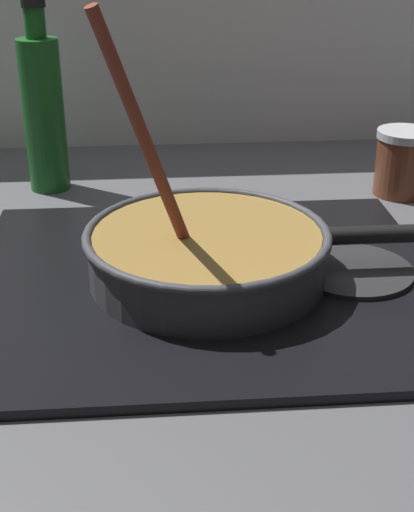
{
  "coord_description": "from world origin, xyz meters",
  "views": [
    {
      "loc": [
        -0.04,
        -0.57,
        0.41
      ],
      "look_at": [
        0.02,
        0.2,
        0.04
      ],
      "focal_mm": 51.12,
      "sensor_mm": 36.0,
      "label": 1
    }
  ],
  "objects": [
    {
      "name": "hob_plate",
      "position": [
        0.02,
        0.2,
        0.01
      ],
      "size": [
        0.56,
        0.48,
        0.01
      ],
      "primitive_type": "cube",
      "color": "black",
      "rests_on": "ground"
    },
    {
      "name": "burner_ring",
      "position": [
        0.02,
        0.2,
        0.02
      ],
      "size": [
        0.19,
        0.19,
        0.01
      ],
      "primitive_type": "torus",
      "color": "#592D0C",
      "rests_on": "hob_plate"
    },
    {
      "name": "sauce_bottle",
      "position": [
        -0.2,
        0.56,
        0.13
      ],
      "size": [
        0.06,
        0.06,
        0.29
      ],
      "color": "#19591E",
      "rests_on": "ground"
    },
    {
      "name": "ground",
      "position": [
        0.0,
        0.0,
        -0.02
      ],
      "size": [
        2.4,
        1.6,
        0.04
      ],
      "primitive_type": "cube",
      "color": "#4C4C51"
    },
    {
      "name": "condiment_jar",
      "position": [
        0.35,
        0.49,
        0.05
      ],
      "size": [
        0.09,
        0.09,
        0.1
      ],
      "color": "brown",
      "rests_on": "ground"
    },
    {
      "name": "spare_burner",
      "position": [
        0.2,
        0.2,
        0.01
      ],
      "size": [
        0.15,
        0.15,
        0.01
      ],
      "primitive_type": "cylinder",
      "color": "#262628",
      "rests_on": "hob_plate"
    },
    {
      "name": "cooking_pan",
      "position": [
        0.02,
        0.2,
        0.05
      ],
      "size": [
        0.41,
        0.29,
        0.32
      ],
      "color": "#38383D",
      "rests_on": "hob_plate"
    }
  ]
}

